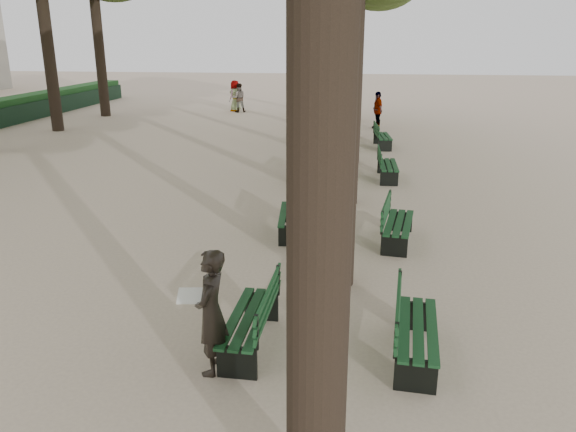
# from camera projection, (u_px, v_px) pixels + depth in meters

# --- Properties ---
(ground) EXTENTS (120.00, 120.00, 0.00)m
(ground) POSITION_uv_depth(u_px,v_px,m) (212.00, 373.00, 7.27)
(ground) COLOR #C5AF95
(ground) RESTS_ON ground
(bench_left_0) EXTENTS (0.61, 1.81, 0.92)m
(bench_left_0) POSITION_uv_depth(u_px,v_px,m) (250.00, 329.00, 7.80)
(bench_left_0) COLOR black
(bench_left_0) RESTS_ON ground
(bench_left_1) EXTENTS (0.73, 1.84, 0.92)m
(bench_left_1) POSITION_uv_depth(u_px,v_px,m) (292.00, 222.00, 12.29)
(bench_left_1) COLOR black
(bench_left_1) RESTS_ON ground
(bench_left_2) EXTENTS (0.77, 1.85, 0.92)m
(bench_left_2) POSITION_uv_depth(u_px,v_px,m) (311.00, 172.00, 16.72)
(bench_left_2) COLOR black
(bench_left_2) RESTS_ON ground
(bench_left_3) EXTENTS (0.74, 1.85, 0.92)m
(bench_left_3) POSITION_uv_depth(u_px,v_px,m) (323.00, 141.00, 21.63)
(bench_left_3) COLOR black
(bench_left_3) RESTS_ON ground
(bench_right_0) EXTENTS (0.71, 1.84, 0.92)m
(bench_right_0) POSITION_uv_depth(u_px,v_px,m) (416.00, 340.00, 7.52)
(bench_right_0) COLOR black
(bench_right_0) RESTS_ON ground
(bench_right_1) EXTENTS (0.81, 1.86, 0.92)m
(bench_right_1) POSITION_uv_depth(u_px,v_px,m) (398.00, 231.00, 11.72)
(bench_right_1) COLOR black
(bench_right_1) RESTS_ON ground
(bench_right_2) EXTENTS (0.62, 1.82, 0.92)m
(bench_right_2) POSITION_uv_depth(u_px,v_px,m) (388.00, 171.00, 16.94)
(bench_right_2) COLOR black
(bench_right_2) RESTS_ON ground
(bench_right_3) EXTENTS (0.74, 1.85, 0.92)m
(bench_right_3) POSITION_uv_depth(u_px,v_px,m) (383.00, 141.00, 21.77)
(bench_right_3) COLOR black
(bench_right_3) RESTS_ON ground
(man_with_map) EXTENTS (0.62, 0.69, 1.68)m
(man_with_map) POSITION_uv_depth(u_px,v_px,m) (211.00, 312.00, 7.07)
(man_with_map) COLOR black
(man_with_map) RESTS_ON ground
(pedestrian_a) EXTENTS (0.84, 0.52, 1.61)m
(pedestrian_a) POSITION_uv_depth(u_px,v_px,m) (239.00, 98.00, 31.65)
(pedestrian_a) COLOR #262628
(pedestrian_a) RESTS_ON ground
(pedestrian_c) EXTENTS (0.64, 1.06, 1.71)m
(pedestrian_c) POSITION_uv_depth(u_px,v_px,m) (377.00, 110.00, 26.05)
(pedestrian_c) COLOR #262628
(pedestrian_c) RESTS_ON ground
(pedestrian_d) EXTENTS (0.68, 0.91, 1.74)m
(pedestrian_d) POSITION_uv_depth(u_px,v_px,m) (235.00, 96.00, 32.08)
(pedestrian_d) COLOR #262628
(pedestrian_d) RESTS_ON ground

